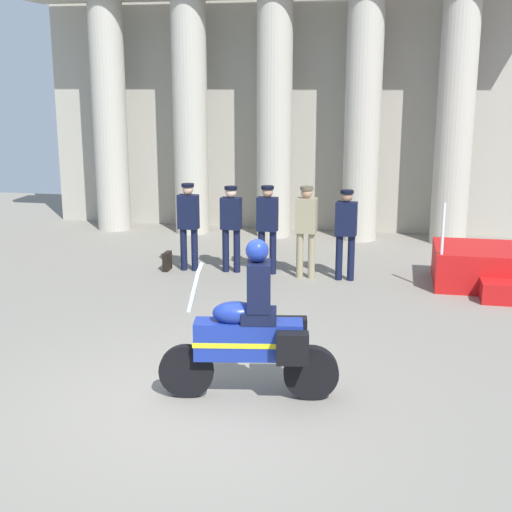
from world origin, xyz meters
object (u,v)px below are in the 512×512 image
(officer_in_row_3, at_px, (306,225))
(officer_in_row_4, at_px, (346,228))
(officer_in_row_1, at_px, (231,222))
(officer_in_row_2, at_px, (267,223))
(briefcase_on_ground, at_px, (167,261))
(officer_in_row_0, at_px, (188,220))
(motorcycle_with_rider, at_px, (255,333))

(officer_in_row_3, relative_size, officer_in_row_4, 1.03)
(officer_in_row_1, distance_m, officer_in_row_4, 2.20)
(officer_in_row_2, bearing_deg, briefcase_on_ground, 7.82)
(officer_in_row_2, bearing_deg, officer_in_row_0, 5.81)
(officer_in_row_2, height_order, briefcase_on_ground, officer_in_row_2)
(officer_in_row_1, height_order, officer_in_row_3, officer_in_row_3)
(officer_in_row_0, bearing_deg, officer_in_row_2, -174.19)
(officer_in_row_4, distance_m, briefcase_on_ground, 3.54)
(officer_in_row_3, bearing_deg, officer_in_row_2, -8.33)
(officer_in_row_0, xyz_separation_m, officer_in_row_4, (3.02, -0.12, -0.01))
(officer_in_row_0, height_order, officer_in_row_1, officer_in_row_0)
(briefcase_on_ground, bearing_deg, officer_in_row_3, -0.52)
(officer_in_row_0, relative_size, officer_in_row_2, 1.01)
(officer_in_row_2, distance_m, motorcycle_with_rider, 5.50)
(officer_in_row_2, relative_size, officer_in_row_3, 0.98)
(motorcycle_with_rider, bearing_deg, officer_in_row_1, -83.53)
(officer_in_row_1, relative_size, officer_in_row_4, 0.99)
(officer_in_row_0, bearing_deg, officer_in_row_1, -173.11)
(officer_in_row_0, height_order, motorcycle_with_rider, motorcycle_with_rider)
(officer_in_row_2, distance_m, officer_in_row_4, 1.50)
(officer_in_row_1, bearing_deg, officer_in_row_4, 179.54)
(officer_in_row_0, distance_m, officer_in_row_2, 1.53)
(motorcycle_with_rider, bearing_deg, officer_in_row_3, -98.52)
(officer_in_row_0, relative_size, briefcase_on_ground, 4.73)
(officer_in_row_4, bearing_deg, officer_in_row_2, -2.79)
(officer_in_row_0, relative_size, motorcycle_with_rider, 0.82)
(officer_in_row_2, height_order, officer_in_row_4, officer_in_row_2)
(officer_in_row_0, relative_size, officer_in_row_3, 0.98)
(officer_in_row_3, xyz_separation_m, officer_in_row_4, (0.73, -0.01, -0.03))
(officer_in_row_2, xyz_separation_m, officer_in_row_4, (1.49, -0.17, -0.01))
(officer_in_row_0, xyz_separation_m, officer_in_row_3, (2.29, -0.11, 0.02))
(officer_in_row_1, distance_m, officer_in_row_3, 1.47)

